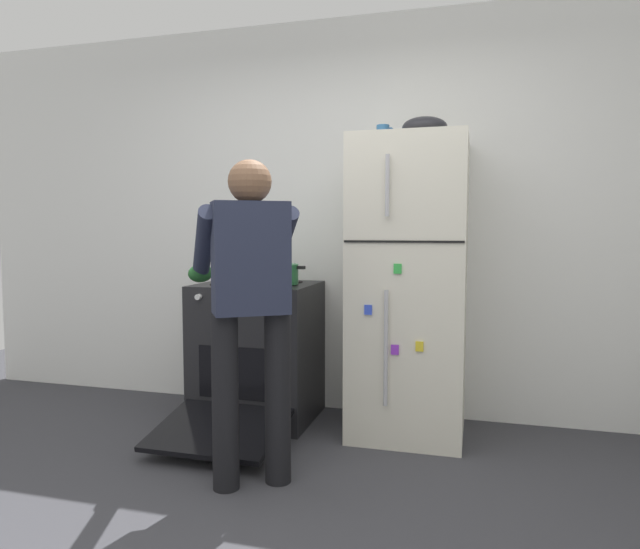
# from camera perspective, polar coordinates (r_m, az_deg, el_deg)

# --- Properties ---
(kitchen_wall_back) EXTENTS (6.00, 0.10, 2.70)m
(kitchen_wall_back) POSITION_cam_1_polar(r_m,az_deg,el_deg) (3.93, 3.38, 5.77)
(kitchen_wall_back) COLOR white
(kitchen_wall_back) RESTS_ON ground
(refrigerator) EXTENTS (0.68, 0.72, 1.82)m
(refrigerator) POSITION_cam_1_polar(r_m,az_deg,el_deg) (3.50, 9.05, -1.34)
(refrigerator) COLOR silver
(refrigerator) RESTS_ON ground
(stove_range) EXTENTS (0.76, 1.22, 0.92)m
(stove_range) POSITION_cam_1_polar(r_m,az_deg,el_deg) (3.80, -6.42, -7.91)
(stove_range) COLOR black
(stove_range) RESTS_ON ground
(person_cook) EXTENTS (0.69, 0.76, 1.60)m
(person_cook) POSITION_cam_1_polar(r_m,az_deg,el_deg) (2.78, -7.20, -1.73)
(person_cook) COLOR black
(person_cook) RESTS_ON ground
(red_pot) EXTENTS (0.37, 0.27, 0.13)m
(red_pot) POSITION_cam_1_polar(r_m,az_deg,el_deg) (3.64, -4.35, 0.05)
(red_pot) COLOR #236638
(red_pot) RESTS_ON stove_range
(coffee_mug) EXTENTS (0.11, 0.08, 0.10)m
(coffee_mug) POSITION_cam_1_polar(r_m,az_deg,el_deg) (3.61, 6.45, 14.13)
(coffee_mug) COLOR #2D6093
(coffee_mug) RESTS_ON refrigerator
(pepper_mill) EXTENTS (0.05, 0.05, 0.15)m
(pepper_mill) POSITION_cam_1_polar(r_m,az_deg,el_deg) (4.04, -9.28, 0.60)
(pepper_mill) COLOR brown
(pepper_mill) RESTS_ON stove_range
(mixing_bowl) EXTENTS (0.27, 0.27, 0.12)m
(mixing_bowl) POSITION_cam_1_polar(r_m,az_deg,el_deg) (3.53, 10.59, 14.50)
(mixing_bowl) COLOR black
(mixing_bowl) RESTS_ON refrigerator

